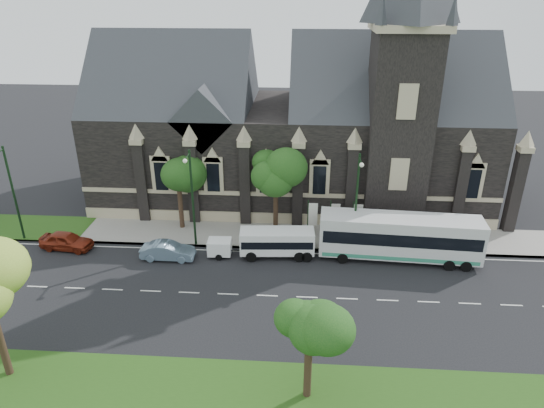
# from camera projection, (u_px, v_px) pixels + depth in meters

# --- Properties ---
(ground) EXTENTS (160.00, 160.00, 0.00)m
(ground) POSITION_uv_depth(u_px,v_px,m) (228.00, 294.00, 36.86)
(ground) COLOR black
(ground) RESTS_ON ground
(sidewalk) EXTENTS (80.00, 5.00, 0.15)m
(sidewalk) POSITION_uv_depth(u_px,v_px,m) (243.00, 234.00, 45.45)
(sidewalk) COLOR gray
(sidewalk) RESTS_ON ground
(museum) EXTENTS (40.00, 17.70, 29.90)m
(museum) POSITION_uv_depth(u_px,v_px,m) (301.00, 125.00, 50.20)
(museum) COLOR black
(museum) RESTS_ON ground
(tree_park_east) EXTENTS (3.40, 3.40, 6.28)m
(tree_park_east) POSITION_uv_depth(u_px,v_px,m) (313.00, 328.00, 26.11)
(tree_park_east) COLOR black
(tree_park_east) RESTS_ON ground
(tree_walk_right) EXTENTS (4.08, 4.08, 7.80)m
(tree_walk_right) POSITION_uv_depth(u_px,v_px,m) (278.00, 173.00, 43.97)
(tree_walk_right) COLOR black
(tree_walk_right) RESTS_ON ground
(tree_walk_left) EXTENTS (3.91, 3.91, 7.64)m
(tree_walk_left) POSITION_uv_depth(u_px,v_px,m) (180.00, 172.00, 44.54)
(tree_walk_left) COLOR black
(tree_walk_left) RESTS_ON ground
(street_lamp_near) EXTENTS (0.36, 1.88, 9.00)m
(street_lamp_near) POSITION_uv_depth(u_px,v_px,m) (357.00, 199.00, 40.57)
(street_lamp_near) COLOR black
(street_lamp_near) RESTS_ON ground
(street_lamp_mid) EXTENTS (0.36, 1.88, 9.00)m
(street_lamp_mid) POSITION_uv_depth(u_px,v_px,m) (192.00, 194.00, 41.42)
(street_lamp_mid) COLOR black
(street_lamp_mid) RESTS_ON ground
(street_lamp_far) EXTENTS (0.36, 1.88, 9.00)m
(street_lamp_far) POSITION_uv_depth(u_px,v_px,m) (11.00, 189.00, 42.39)
(street_lamp_far) COLOR black
(street_lamp_far) RESTS_ON ground
(banner_flag_left) EXTENTS (0.90, 0.10, 4.00)m
(banner_flag_left) POSITION_uv_depth(u_px,v_px,m) (311.00, 217.00, 43.66)
(banner_flag_left) COLOR black
(banner_flag_left) RESTS_ON ground
(banner_flag_center) EXTENTS (0.90, 0.10, 4.00)m
(banner_flag_center) POSITION_uv_depth(u_px,v_px,m) (333.00, 217.00, 43.54)
(banner_flag_center) COLOR black
(banner_flag_center) RESTS_ON ground
(banner_flag_right) EXTENTS (0.90, 0.10, 4.00)m
(banner_flag_right) POSITION_uv_depth(u_px,v_px,m) (356.00, 218.00, 43.42)
(banner_flag_right) COLOR black
(banner_flag_right) RESTS_ON ground
(tour_coach) EXTENTS (13.49, 3.72, 3.89)m
(tour_coach) POSITION_uv_depth(u_px,v_px,m) (400.00, 237.00, 40.78)
(tour_coach) COLOR silver
(tour_coach) RESTS_ON ground
(shuttle_bus) EXTENTS (6.42, 2.62, 2.43)m
(shuttle_bus) POSITION_uv_depth(u_px,v_px,m) (277.00, 241.00, 41.48)
(shuttle_bus) COLOR white
(shuttle_bus) RESTS_ON ground
(box_trailer) EXTENTS (2.89, 1.70, 1.53)m
(box_trailer) POSITION_uv_depth(u_px,v_px,m) (220.00, 247.00, 41.69)
(box_trailer) COLOR white
(box_trailer) RESTS_ON ground
(sedan) EXTENTS (4.58, 1.62, 1.51)m
(sedan) POSITION_uv_depth(u_px,v_px,m) (168.00, 251.00, 41.30)
(sedan) COLOR #7692AB
(sedan) RESTS_ON ground
(car_far_red) EXTENTS (4.82, 2.36, 1.58)m
(car_far_red) POSITION_uv_depth(u_px,v_px,m) (66.00, 241.00, 42.84)
(car_far_red) COLOR maroon
(car_far_red) RESTS_ON ground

